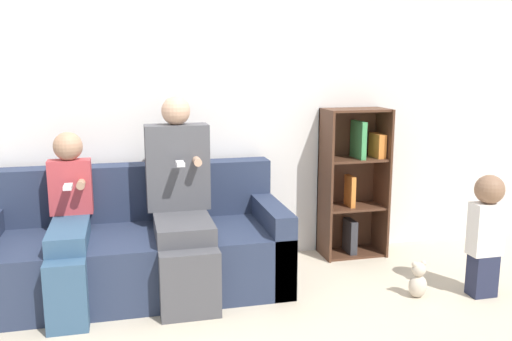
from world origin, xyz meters
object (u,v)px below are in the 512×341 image
teddy_bear (418,280)px  couch (136,249)px  toddler_standing (486,230)px  bookshelf (353,181)px  adult_seated (181,196)px  child_seated (69,221)px

teddy_bear → couch: bearing=161.5°
toddler_standing → bookshelf: bookshelf is taller
bookshelf → teddy_bear: bearing=-85.0°
toddler_standing → teddy_bear: (-0.42, 0.07, -0.33)m
couch → adult_seated: (0.30, -0.11, 0.37)m
couch → child_seated: size_ratio=1.86×
adult_seated → teddy_bear: adult_seated is taller
toddler_standing → bookshelf: (-0.49, 0.95, 0.14)m
adult_seated → toddler_standing: bearing=-16.4°
adult_seated → toddler_standing: size_ratio=1.59×
couch → adult_seated: bearing=-19.7°
couch → child_seated: child_seated is taller
toddler_standing → teddy_bear: size_ratio=3.26×
adult_seated → teddy_bear: bearing=-18.2°
couch → teddy_bear: size_ratio=7.98×
couch → bookshelf: bookshelf is taller
bookshelf → adult_seated: bearing=-163.6°
couch → toddler_standing: 2.27m
couch → toddler_standing: bearing=-16.8°
couch → teddy_bear: 1.85m
child_seated → bookshelf: 2.11m
child_seated → teddy_bear: (2.14, -0.43, -0.42)m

